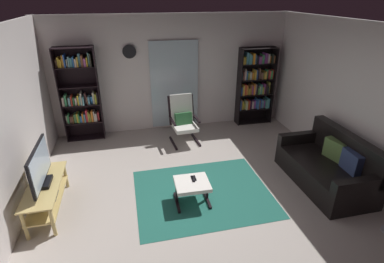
# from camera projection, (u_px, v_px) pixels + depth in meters

# --- Properties ---
(ground_plane) EXTENTS (7.02, 7.02, 0.00)m
(ground_plane) POSITION_uv_depth(u_px,v_px,m) (204.00, 197.00, 4.77)
(ground_plane) COLOR #ADA39A
(wall_back) EXTENTS (5.60, 0.06, 2.60)m
(wall_back) POSITION_uv_depth(u_px,v_px,m) (172.00, 74.00, 6.77)
(wall_back) COLOR silver
(wall_back) RESTS_ON ground
(wall_right) EXTENTS (0.06, 6.00, 2.60)m
(wall_right) POSITION_uv_depth(u_px,v_px,m) (367.00, 108.00, 4.76)
(wall_right) COLOR silver
(wall_right) RESTS_ON ground
(glass_door_panel) EXTENTS (1.10, 0.01, 2.00)m
(glass_door_panel) POSITION_uv_depth(u_px,v_px,m) (175.00, 85.00, 6.83)
(glass_door_panel) COLOR silver
(area_rug) EXTENTS (2.17, 1.78, 0.01)m
(area_rug) POSITION_uv_depth(u_px,v_px,m) (203.00, 193.00, 4.86)
(area_rug) COLOR #205F52
(area_rug) RESTS_ON ground
(tv_stand) EXTENTS (0.44, 1.23, 0.47)m
(tv_stand) POSITION_uv_depth(u_px,v_px,m) (46.00, 193.00, 4.36)
(tv_stand) COLOR tan
(tv_stand) RESTS_ON ground
(television) EXTENTS (0.20, 0.95, 0.59)m
(television) POSITION_uv_depth(u_px,v_px,m) (40.00, 167.00, 4.17)
(television) COLOR black
(television) RESTS_ON tv_stand
(bookshelf_near_tv) EXTENTS (0.80, 0.30, 2.01)m
(bookshelf_near_tv) POSITION_uv_depth(u_px,v_px,m) (80.00, 94.00, 6.29)
(bookshelf_near_tv) COLOR black
(bookshelf_near_tv) RESTS_ON ground
(bookshelf_near_sofa) EXTENTS (0.87, 0.30, 1.85)m
(bookshelf_near_sofa) POSITION_uv_depth(u_px,v_px,m) (255.00, 84.00, 7.13)
(bookshelf_near_sofa) COLOR black
(bookshelf_near_sofa) RESTS_ON ground
(leather_sofa) EXTENTS (0.89, 1.70, 0.89)m
(leather_sofa) POSITION_uv_depth(u_px,v_px,m) (329.00, 167.00, 5.00)
(leather_sofa) COLOR black
(leather_sofa) RESTS_ON ground
(lounge_armchair) EXTENTS (0.61, 0.69, 1.02)m
(lounge_armchair) POSITION_uv_depth(u_px,v_px,m) (183.00, 118.00, 6.37)
(lounge_armchair) COLOR black
(lounge_armchair) RESTS_ON ground
(ottoman) EXTENTS (0.53, 0.49, 0.37)m
(ottoman) POSITION_uv_depth(u_px,v_px,m) (192.00, 186.00, 4.53)
(ottoman) COLOR white
(ottoman) RESTS_ON ground
(tv_remote) EXTENTS (0.07, 0.15, 0.02)m
(tv_remote) POSITION_uv_depth(u_px,v_px,m) (194.00, 179.00, 4.56)
(tv_remote) COLOR black
(tv_remote) RESTS_ON ottoman
(cell_phone) EXTENTS (0.07, 0.14, 0.01)m
(cell_phone) POSITION_uv_depth(u_px,v_px,m) (194.00, 178.00, 4.59)
(cell_phone) COLOR black
(cell_phone) RESTS_ON ottoman
(wall_clock) EXTENTS (0.29, 0.03, 0.29)m
(wall_clock) POSITION_uv_depth(u_px,v_px,m) (129.00, 52.00, 6.28)
(wall_clock) COLOR silver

